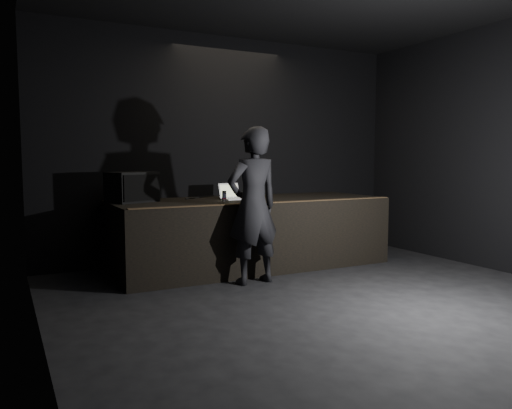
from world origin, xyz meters
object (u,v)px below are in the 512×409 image
at_px(stage_riser, 250,232).
at_px(laptop, 232,195).
at_px(beer_can, 224,196).
at_px(person, 253,206).
at_px(stage_monitor, 132,187).

relative_size(stage_riser, laptop, 10.77).
relative_size(beer_can, person, 0.07).
distance_m(laptop, beer_can, 0.36).
bearing_deg(beer_can, stage_monitor, 158.73).
relative_size(stage_monitor, person, 0.37).
xyz_separation_m(laptop, person, (-0.17, -1.01, -0.06)).
height_order(laptop, person, person).
height_order(laptop, beer_can, laptop).
relative_size(stage_monitor, beer_can, 4.95).
distance_m(beer_can, person, 0.75).
bearing_deg(laptop, person, -106.67).
relative_size(stage_riser, person, 2.01).
distance_m(stage_monitor, person, 1.73).
bearing_deg(stage_riser, person, -114.25).
xyz_separation_m(stage_monitor, laptop, (1.41, -0.18, -0.15)).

